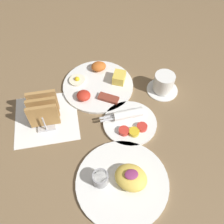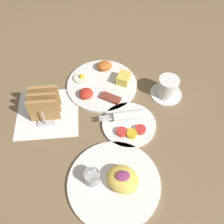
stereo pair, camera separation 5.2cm
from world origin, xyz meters
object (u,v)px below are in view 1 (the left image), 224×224
at_px(plate_condiments, 130,122).
at_px(toast_rack, 43,110).
at_px(coffee_cup, 164,84).
at_px(plate_foreground, 123,181).
at_px(plate_breakfast, 98,84).

xyz_separation_m(plate_condiments, toast_rack, (-0.29, 0.08, 0.04)).
bearing_deg(coffee_cup, plate_foreground, -124.57).
distance_m(plate_condiments, coffee_cup, 0.21).
relative_size(plate_foreground, toast_rack, 2.41).
relative_size(plate_condiments, plate_foreground, 0.71).
bearing_deg(toast_rack, plate_breakfast, 30.38).
xyz_separation_m(plate_breakfast, plate_condiments, (0.08, -0.20, -0.00)).
xyz_separation_m(plate_foreground, toast_rack, (-0.22, 0.28, 0.04)).
distance_m(toast_rack, coffee_cup, 0.45).
relative_size(plate_breakfast, plate_condiments, 1.39).
xyz_separation_m(plate_breakfast, coffee_cup, (0.24, -0.07, 0.03)).
bearing_deg(plate_condiments, coffee_cup, 38.88).
xyz_separation_m(plate_foreground, coffee_cup, (0.23, 0.33, 0.02)).
bearing_deg(coffee_cup, plate_breakfast, 163.83).
height_order(plate_breakfast, toast_rack, toast_rack).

